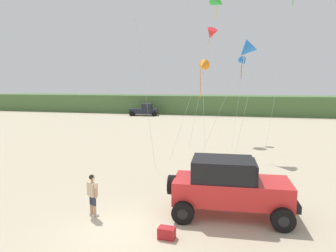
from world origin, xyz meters
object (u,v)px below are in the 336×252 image
object	(u,v)px
person_watching	(93,193)
cooler_box	(167,233)
kite_green_box	(246,50)
kite_purple_stunt	(211,34)
kite_orange_streamer	(243,62)
distant_pickup	(144,110)
kite_white_parafoil	(218,2)
kite_red_delta	(203,66)
jeep	(229,186)

from	to	relation	value
person_watching	cooler_box	bearing A→B (deg)	-17.75
kite_green_box	kite_purple_stunt	distance (m)	4.24
kite_orange_streamer	cooler_box	bearing A→B (deg)	-96.96
kite_orange_streamer	kite_purple_stunt	xyz separation A→B (m)	(-2.58, -3.16, 2.03)
cooler_box	distant_pickup	distance (m)	41.04
kite_orange_streamer	kite_purple_stunt	world-z (taller)	kite_purple_stunt
person_watching	kite_white_parafoil	world-z (taller)	kite_white_parafoil
cooler_box	kite_orange_streamer	xyz separation A→B (m)	(2.34, 19.16, 6.89)
distant_pickup	kite_white_parafoil	world-z (taller)	kite_white_parafoil
kite_red_delta	kite_purple_stunt	world-z (taller)	kite_purple_stunt
kite_white_parafoil	kite_red_delta	xyz separation A→B (m)	(-0.36, -7.88, -6.33)
kite_orange_streamer	kite_green_box	xyz separation A→B (m)	(0.16, -5.96, 0.40)
kite_white_parafoil	kite_purple_stunt	distance (m)	5.90
kite_orange_streamer	kite_green_box	distance (m)	5.98
kite_orange_streamer	kite_white_parafoil	xyz separation A→B (m)	(-2.46, 1.51, 5.64)
person_watching	kite_purple_stunt	distance (m)	17.32
distant_pickup	kite_purple_stunt	world-z (taller)	kite_purple_stunt
kite_red_delta	kite_green_box	bearing A→B (deg)	7.92
kite_green_box	kite_purple_stunt	world-z (taller)	kite_purple_stunt
jeep	kite_white_parafoil	distance (m)	21.76
person_watching	distant_pickup	distance (m)	39.12
person_watching	kite_orange_streamer	world-z (taller)	kite_orange_streamer
kite_orange_streamer	kite_red_delta	world-z (taller)	kite_orange_streamer
distant_pickup	kite_red_delta	bearing A→B (deg)	-63.76
kite_green_box	kite_white_parafoil	bearing A→B (deg)	109.37
kite_orange_streamer	kite_white_parafoil	bearing A→B (deg)	148.51
jeep	kite_white_parafoil	world-z (taller)	kite_white_parafoil
cooler_box	kite_red_delta	distance (m)	14.22
kite_white_parafoil	distant_pickup	bearing A→B (deg)	126.02
jeep	person_watching	bearing A→B (deg)	-165.80
jeep	kite_red_delta	bearing A→B (deg)	103.03
kite_red_delta	kite_green_box	size ratio (longest dim) A/B	0.84
kite_white_parafoil	kite_purple_stunt	xyz separation A→B (m)	(-0.12, -4.67, -3.61)
jeep	person_watching	world-z (taller)	jeep
person_watching	kite_red_delta	bearing A→B (deg)	77.01
distant_pickup	kite_green_box	xyz separation A→B (m)	(15.82, -25.61, 6.55)
cooler_box	kite_white_parafoil	size ratio (longest dim) A/B	0.04
jeep	cooler_box	world-z (taller)	jeep
jeep	cooler_box	xyz separation A→B (m)	(-1.93, -2.32, -1.01)
cooler_box	kite_green_box	xyz separation A→B (m)	(2.50, 13.20, 7.30)
kite_red_delta	kite_orange_streamer	bearing A→B (deg)	66.09
distant_pickup	kite_purple_stunt	distance (m)	27.53
cooler_box	kite_green_box	size ratio (longest dim) A/B	0.07
jeep	kite_green_box	world-z (taller)	kite_green_box
kite_green_box	kite_orange_streamer	bearing A→B (deg)	91.57
cooler_box	kite_red_delta	bearing A→B (deg)	95.49
jeep	cooler_box	bearing A→B (deg)	-129.76
jeep	kite_red_delta	world-z (taller)	kite_red_delta
cooler_box	person_watching	bearing A→B (deg)	165.56
kite_red_delta	kite_purple_stunt	distance (m)	4.22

